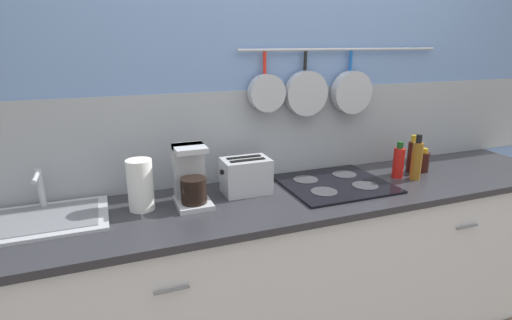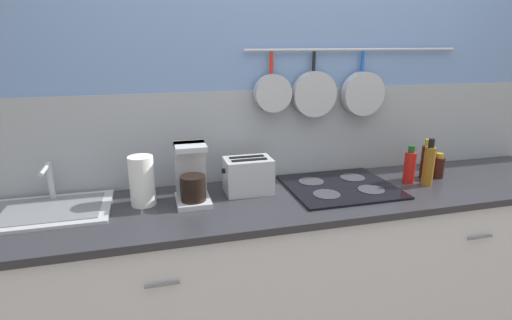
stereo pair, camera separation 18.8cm
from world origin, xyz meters
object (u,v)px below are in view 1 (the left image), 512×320
Objects in this scene: coffee_maker at (191,179)px; bottle_olive_oil at (412,156)px; paper_towel_roll at (140,185)px; bottle_dish_soap at (398,162)px; toaster at (246,176)px; bottle_sesame_oil at (417,160)px; bottle_cooking_wine at (423,161)px.

coffee_maker is 1.28× the size of bottle_olive_oil.
paper_towel_roll is 1.40m from bottle_dish_soap.
toaster is 0.99× the size of bottle_sesame_oil.
coffee_maker reaches higher than bottle_dish_soap.
paper_towel_roll is at bearing 177.54° from bottle_dish_soap.
coffee_maker reaches higher than bottle_olive_oil.
bottle_cooking_wine is (0.21, 0.03, -0.03)m from bottle_dish_soap.
bottle_sesame_oil reaches higher than bottle_olive_oil.
toaster is 0.88m from bottle_dish_soap.
coffee_maker is at bearing -172.20° from toaster.
paper_towel_roll is at bearing 176.39° from coffee_maker.
coffee_maker reaches higher than toaster.
toaster is at bearing 177.25° from bottle_cooking_wine.
bottle_sesame_oil is (0.07, -0.06, 0.02)m from bottle_dish_soap.
bottle_sesame_oil is at bearing -40.01° from bottle_dish_soap.
paper_towel_roll is 1.06× the size of bottle_olive_oil.
paper_towel_roll is 1.14× the size of bottle_dish_soap.
bottle_olive_oil is (1.53, -0.01, -0.02)m from paper_towel_roll.
toaster is at bearing 2.78° from paper_towel_roll.
coffee_maker is 1.31m from bottle_olive_oil.
coffee_maker is 1.12× the size of toaster.
bottle_dish_soap is (0.88, -0.08, 0.00)m from toaster.
paper_towel_roll is at bearing 179.02° from bottle_cooking_wine.
bottle_olive_oil is (0.07, 0.11, -0.01)m from bottle_sesame_oil.
coffee_maker reaches higher than bottle_sesame_oil.
bottle_sesame_oil is 1.80× the size of bottle_cooking_wine.
bottle_olive_oil is at bearing -1.91° from toaster.
bottle_olive_oil is (0.14, 0.05, 0.01)m from bottle_dish_soap.
bottle_dish_soap is at bearing -2.23° from coffee_maker.
bottle_sesame_oil reaches higher than bottle_dish_soap.
bottle_sesame_oil is at bearing -121.27° from bottle_olive_oil.
coffee_maker reaches higher than bottle_cooking_wine.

